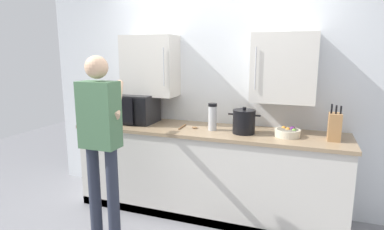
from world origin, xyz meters
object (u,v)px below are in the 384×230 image
thermos_flask (212,117)px  knife_block (335,127)px  microwave_oven (132,108)px  fruit_bowl (288,132)px  person_figure (100,133)px  stock_pot (244,122)px  wooden_spoon (188,127)px

thermos_flask → knife_block: bearing=0.3°
microwave_oven → fruit_bowl: 1.75m
thermos_flask → person_figure: size_ratio=0.16×
stock_pot → person_figure: size_ratio=0.19×
wooden_spoon → thermos_flask: thermos_flask is taller
wooden_spoon → thermos_flask: (0.27, -0.00, 0.13)m
stock_pot → person_figure: bearing=-145.5°
wooden_spoon → knife_block: bearing=0.1°
microwave_oven → knife_block: bearing=-1.6°
fruit_bowl → knife_block: 0.42m
stock_pot → thermos_flask: (-0.33, 0.02, 0.02)m
microwave_oven → person_figure: bearing=-77.9°
fruit_bowl → person_figure: size_ratio=0.14×
wooden_spoon → knife_block: size_ratio=0.66×
stock_pot → fruit_bowl: 0.43m
wooden_spoon → person_figure: person_figure is taller
microwave_oven → stock_pot: bearing=-3.7°
fruit_bowl → thermos_flask: bearing=-179.6°
knife_block → thermos_flask: (-1.16, -0.01, 0.01)m
wooden_spoon → knife_block: knife_block is taller
microwave_oven → thermos_flask: microwave_oven is taller
microwave_oven → wooden_spoon: size_ratio=2.25×
stock_pot → wooden_spoon: bearing=177.9°
wooden_spoon → thermos_flask: bearing=-0.6°
wooden_spoon → microwave_oven: bearing=175.0°
microwave_oven → wooden_spoon: 0.74m
knife_block → person_figure: 2.12m
stock_pot → person_figure: (-1.14, -0.78, -0.03)m
fruit_bowl → thermos_flask: (-0.75, -0.00, 0.10)m
person_figure → microwave_oven: bearing=102.1°
wooden_spoon → knife_block: (1.43, 0.00, 0.12)m
wooden_spoon → fruit_bowl: bearing=0.1°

